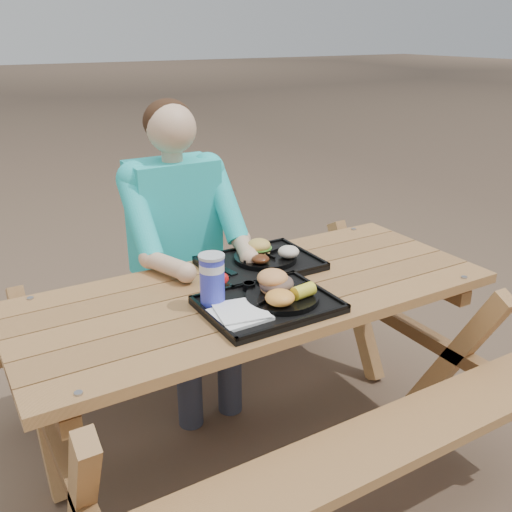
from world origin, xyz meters
TOP-DOWN VIEW (x-y plane):
  - ground at (0.00, 0.00)m, footprint 60.00×60.00m
  - picnic_table at (0.00, 0.00)m, footprint 1.80×1.49m
  - tray_near at (-0.05, -0.16)m, footprint 0.45×0.35m
  - tray_far at (0.12, 0.17)m, footprint 0.45×0.35m
  - plate_near at (0.01, -0.17)m, footprint 0.26×0.26m
  - plate_far at (0.15, 0.18)m, footprint 0.26×0.26m
  - napkin_stack at (-0.18, -0.20)m, footprint 0.17×0.17m
  - soda_cup at (-0.22, -0.07)m, footprint 0.09×0.09m
  - condiment_bbq at (-0.05, -0.04)m, footprint 0.05×0.05m
  - condiment_mustard at (0.01, -0.04)m, footprint 0.05×0.05m
  - sandwich at (0.01, -0.13)m, footprint 0.12×0.12m
  - mac_cheese at (-0.04, -0.23)m, footprint 0.10×0.10m
  - corn_cob at (0.06, -0.22)m, footprint 0.09×0.09m
  - cutlery_far at (-0.05, 0.19)m, footprint 0.06×0.18m
  - burger at (0.15, 0.22)m, footprint 0.10×0.10m
  - baked_beans at (0.09, 0.12)m, footprint 0.07×0.07m
  - potato_salad at (0.22, 0.11)m, footprint 0.09×0.09m
  - diner at (-0.07, 0.59)m, footprint 0.48×0.84m

SIDE VIEW (x-z plane):
  - ground at x=0.00m, z-range 0.00..0.00m
  - picnic_table at x=0.00m, z-range 0.00..0.75m
  - diner at x=-0.07m, z-range 0.00..1.28m
  - tray_near at x=-0.05m, z-range 0.75..0.77m
  - tray_far at x=0.12m, z-range 0.75..0.77m
  - cutlery_far at x=-0.05m, z-range 0.77..0.78m
  - napkin_stack at x=-0.18m, z-range 0.77..0.79m
  - plate_near at x=0.01m, z-range 0.77..0.79m
  - plate_far at x=0.15m, z-range 0.77..0.79m
  - condiment_bbq at x=-0.05m, z-range 0.77..0.80m
  - condiment_mustard at x=0.01m, z-range 0.77..0.80m
  - baked_beans at x=0.09m, z-range 0.79..0.82m
  - corn_cob at x=0.06m, z-range 0.79..0.84m
  - potato_salad at x=0.22m, z-range 0.79..0.84m
  - mac_cheese at x=-0.04m, z-range 0.79..0.84m
  - burger at x=0.15m, z-range 0.79..0.88m
  - sandwich at x=0.01m, z-range 0.79..0.91m
  - soda_cup at x=-0.22m, z-range 0.77..0.94m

